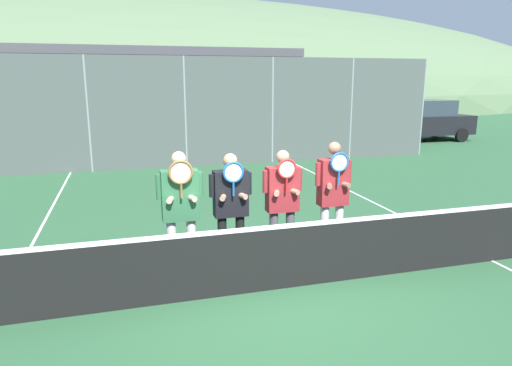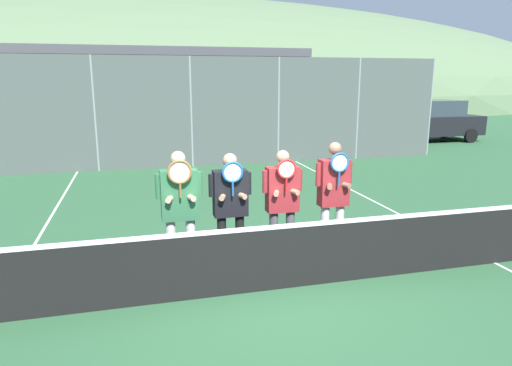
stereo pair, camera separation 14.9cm
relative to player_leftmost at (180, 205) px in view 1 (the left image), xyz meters
name	(u,v)px [view 1 (the left image)]	position (x,y,z in m)	size (l,w,h in m)	color
ground_plane	(279,289)	(1.19, -0.66, -1.07)	(120.00, 120.00, 0.00)	#2D5B38
hill_distant	(138,101)	(1.19, 52.44, -1.07)	(117.19, 65.11, 22.79)	#5B7551
clubhouse_building	(125,94)	(-0.54, 16.53, 0.97)	(15.64, 5.50, 4.05)	beige
fence_back	(185,113)	(1.19, 8.35, 0.64)	(17.17, 0.06, 3.42)	gray
tennis_net	(279,256)	(1.19, -0.66, -0.61)	(9.35, 0.09, 1.00)	gray
court_line_left_sideline	(35,239)	(-2.29, 2.34, -1.07)	(0.05, 16.00, 0.01)	white
court_line_right_sideline	(386,208)	(4.66, 2.34, -1.07)	(0.05, 16.00, 0.01)	white
player_leftmost	(180,205)	(0.00, 0.00, 0.00)	(0.63, 0.34, 1.81)	white
player_center_left	(231,202)	(0.72, 0.12, -0.05)	(0.62, 0.34, 1.73)	black
player_center_right	(282,199)	(1.50, 0.13, -0.05)	(0.61, 0.34, 1.74)	#56565B
player_rightmost	(333,193)	(2.29, 0.07, 0.00)	(0.58, 0.34, 1.84)	white
car_far_left	(31,134)	(-3.84, 11.56, -0.22)	(4.19, 2.10, 1.65)	#285638
car_left_of_center	(183,128)	(1.49, 11.54, -0.17)	(4.69, 1.93, 1.77)	navy
car_center	(309,124)	(6.90, 12.07, -0.21)	(4.36, 2.01, 1.68)	black
car_right_of_center	(422,120)	(12.18, 11.71, -0.15)	(4.44, 2.02, 1.81)	black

